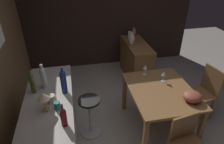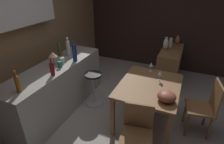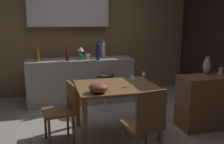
# 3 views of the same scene
# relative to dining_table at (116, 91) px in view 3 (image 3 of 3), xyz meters

# --- Properties ---
(ground_plane) EXTENTS (9.00, 9.00, 0.00)m
(ground_plane) POSITION_rel_dining_table_xyz_m (-0.17, 0.21, -0.65)
(ground_plane) COLOR #B7B2A8
(wall_kitchen_back) EXTENTS (5.20, 0.33, 2.60)m
(wall_kitchen_back) POSITION_rel_dining_table_xyz_m (-0.23, 2.29, 0.76)
(wall_kitchen_back) COLOR #9E7A51
(wall_kitchen_back) RESTS_ON ground_plane
(dining_table) EXTENTS (1.14, 0.92, 0.74)m
(dining_table) POSITION_rel_dining_table_xyz_m (0.00, 0.00, 0.00)
(dining_table) COLOR olive
(dining_table) RESTS_ON ground_plane
(kitchen_counter) EXTENTS (2.10, 0.60, 0.90)m
(kitchen_counter) POSITION_rel_dining_table_xyz_m (-0.31, 1.59, -0.20)
(kitchen_counter) COLOR #B2ADA3
(kitchen_counter) RESTS_ON ground_plane
(sideboard_cabinet) EXTENTS (1.10, 0.44, 0.82)m
(sideboard_cabinet) POSITION_rel_dining_table_xyz_m (1.55, -0.13, -0.24)
(sideboard_cabinet) COLOR olive
(sideboard_cabinet) RESTS_ON ground_plane
(chair_near_window) EXTENTS (0.46, 0.46, 0.82)m
(chair_near_window) POSITION_rel_dining_table_xyz_m (-0.77, -0.04, -0.19)
(chair_near_window) COLOR olive
(chair_near_window) RESTS_ON ground_plane
(chair_by_doorway) EXTENTS (0.46, 0.46, 0.91)m
(chair_by_doorway) POSITION_rel_dining_table_xyz_m (0.11, -0.85, -0.15)
(chair_by_doorway) COLOR olive
(chair_by_doorway) RESTS_ON ground_plane
(bar_stool) EXTENTS (0.34, 0.34, 0.66)m
(bar_stool) POSITION_rel_dining_table_xyz_m (0.09, 1.07, -0.29)
(bar_stool) COLOR #262323
(bar_stool) RESTS_ON ground_plane
(wine_glass_left) EXTENTS (0.07, 0.07, 0.18)m
(wine_glass_left) POSITION_rel_dining_table_xyz_m (0.20, -0.11, 0.23)
(wine_glass_left) COLOR silver
(wine_glass_left) RESTS_ON dining_table
(wine_glass_right) EXTENTS (0.07, 0.07, 0.17)m
(wine_glass_right) POSITION_rel_dining_table_xyz_m (0.46, 0.09, 0.22)
(wine_glass_right) COLOR silver
(wine_glass_right) RESTS_ON dining_table
(fruit_bowl) EXTENTS (0.25, 0.25, 0.13)m
(fruit_bowl) POSITION_rel_dining_table_xyz_m (-0.32, -0.30, 0.16)
(fruit_bowl) COLOR #9E4C38
(fruit_bowl) RESTS_ON dining_table
(wine_bottle_cobalt) EXTENTS (0.08, 0.08, 0.37)m
(wine_bottle_cobalt) POSITION_rel_dining_table_xyz_m (0.01, 1.38, 0.43)
(wine_bottle_cobalt) COLOR navy
(wine_bottle_cobalt) RESTS_ON kitchen_counter
(wine_bottle_amber) EXTENTS (0.06, 0.06, 0.31)m
(wine_bottle_amber) POSITION_rel_dining_table_xyz_m (-1.13, 1.48, 0.38)
(wine_bottle_amber) COLOR #8C5114
(wine_bottle_amber) RESTS_ON kitchen_counter
(wine_bottle_olive) EXTENTS (0.06, 0.06, 0.32)m
(wine_bottle_olive) POSITION_rel_dining_table_xyz_m (0.09, 1.77, 0.40)
(wine_bottle_olive) COLOR #475623
(wine_bottle_olive) RESTS_ON kitchen_counter
(wine_bottle_clear) EXTENTS (0.08, 0.08, 0.35)m
(wine_bottle_clear) POSITION_rel_dining_table_xyz_m (0.18, 1.64, 0.42)
(wine_bottle_clear) COLOR silver
(wine_bottle_clear) RESTS_ON kitchen_counter
(wine_bottle_ruby) EXTENTS (0.07, 0.07, 0.28)m
(wine_bottle_ruby) POSITION_rel_dining_table_xyz_m (-0.58, 1.38, 0.37)
(wine_bottle_ruby) COLOR maroon
(wine_bottle_ruby) RESTS_ON kitchen_counter
(cup_cream) EXTENTS (0.13, 0.09, 0.10)m
(cup_cream) POSITION_rel_dining_table_xyz_m (-0.17, 1.53, 0.30)
(cup_cream) COLOR beige
(cup_cream) RESTS_ON kitchen_counter
(cup_teal) EXTENTS (0.11, 0.07, 0.10)m
(cup_teal) POSITION_rel_dining_table_xyz_m (-0.31, 1.46, 0.30)
(cup_teal) COLOR teal
(cup_teal) RESTS_ON kitchen_counter
(counter_lamp) EXTENTS (0.14, 0.14, 0.24)m
(counter_lamp) POSITION_rel_dining_table_xyz_m (-0.30, 1.60, 0.44)
(counter_lamp) COLOR #A58447
(counter_lamp) RESTS_ON kitchen_counter
(pillar_candle_tall) EXTENTS (0.06, 0.06, 0.13)m
(pillar_candle_tall) POSITION_rel_dining_table_xyz_m (1.68, -0.08, 0.23)
(pillar_candle_tall) COLOR white
(pillar_candle_tall) RESTS_ON sideboard_cabinet
(vase_ceramic_ivory) EXTENTS (0.12, 0.12, 0.27)m
(vase_ceramic_ivory) POSITION_rel_dining_table_xyz_m (1.49, 0.01, 0.30)
(vase_ceramic_ivory) COLOR beige
(vase_ceramic_ivory) RESTS_ON sideboard_cabinet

